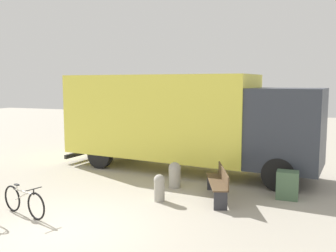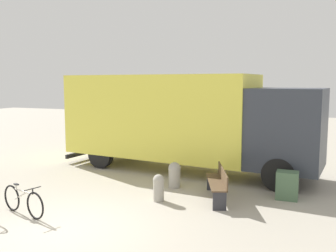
{
  "view_description": "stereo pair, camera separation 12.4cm",
  "coord_description": "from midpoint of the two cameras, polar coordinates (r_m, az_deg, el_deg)",
  "views": [
    {
      "loc": [
        4.95,
        -6.44,
        3.2
      ],
      "look_at": [
        0.82,
        4.44,
        1.82
      ],
      "focal_mm": 40.0,
      "sensor_mm": 36.0,
      "label": 1
    },
    {
      "loc": [
        5.07,
        -6.39,
        3.2
      ],
      "look_at": [
        0.82,
        4.44,
        1.82
      ],
      "focal_mm": 40.0,
      "sensor_mm": 36.0,
      "label": 2
    }
  ],
  "objects": [
    {
      "name": "bicycle_middle",
      "position": [
        9.81,
        -20.88,
        -10.59
      ],
      "size": [
        1.6,
        0.57,
        0.74
      ],
      "rotation": [
        0.0,
        0.0,
        -0.27
      ],
      "color": "black",
      "rests_on": "ground"
    },
    {
      "name": "bollard_far_bench",
      "position": [
        11.46,
        1.32,
        -7.31
      ],
      "size": [
        0.38,
        0.38,
        0.78
      ],
      "color": "#9E998C",
      "rests_on": "ground"
    },
    {
      "name": "delivery_truck",
      "position": [
        13.41,
        2.45,
        1.18
      ],
      "size": [
        9.48,
        3.4,
        3.45
      ],
      "rotation": [
        0.0,
        0.0,
        -0.11
      ],
      "color": "#EAE04C",
      "rests_on": "ground"
    },
    {
      "name": "ground_plane",
      "position": [
        8.75,
        -15.95,
        -14.98
      ],
      "size": [
        60.0,
        60.0,
        0.0
      ],
      "primitive_type": "plane",
      "color": "#A8A091"
    },
    {
      "name": "utility_box",
      "position": [
        10.87,
        18.02,
        -8.6
      ],
      "size": [
        0.58,
        0.46,
        0.77
      ],
      "color": "#4C6B4C",
      "rests_on": "ground"
    },
    {
      "name": "bollard_near_bench",
      "position": [
        10.19,
        -1.09,
        -9.23
      ],
      "size": [
        0.3,
        0.3,
        0.73
      ],
      "color": "#9E998C",
      "rests_on": "ground"
    },
    {
      "name": "park_bench",
      "position": [
        10.39,
        8.03,
        -8.4
      ],
      "size": [
        1.03,
        1.91,
        0.86
      ],
      "rotation": [
        0.0,
        0.0,
        1.92
      ],
      "color": "brown",
      "rests_on": "ground"
    }
  ]
}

